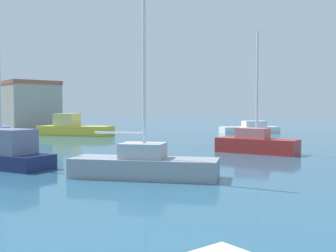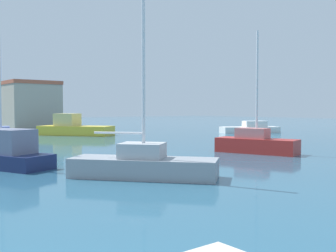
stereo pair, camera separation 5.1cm
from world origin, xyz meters
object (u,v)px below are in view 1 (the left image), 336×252
at_px(sailboat_red_near_pier, 256,143).
at_px(sailboat_blue_far_right, 1,138).
at_px(sailboat_grey_behind_lamppost, 144,164).
at_px(motorboat_yellow_far_left, 74,128).
at_px(motorboat_white_distant_east, 250,129).

bearing_deg(sailboat_red_near_pier, sailboat_blue_far_right, 123.63).
relative_size(sailboat_grey_behind_lamppost, sailboat_blue_far_right, 0.97).
distance_m(motorboat_yellow_far_left, sailboat_blue_far_right, 10.08).
xyz_separation_m(sailboat_grey_behind_lamppost, motorboat_white_distant_east, (24.06, 15.10, -0.06)).
bearing_deg(motorboat_white_distant_east, sailboat_red_near_pier, -139.36).
relative_size(sailboat_red_near_pier, sailboat_grey_behind_lamppost, 0.92).
relative_size(motorboat_yellow_far_left, motorboat_white_distant_east, 1.13).
relative_size(sailboat_red_near_pier, motorboat_white_distant_east, 1.10).
bearing_deg(motorboat_white_distant_east, motorboat_yellow_far_left, 154.03).
distance_m(sailboat_red_near_pier, sailboat_blue_far_right, 17.40).
relative_size(sailboat_red_near_pier, sailboat_blue_far_right, 0.89).
height_order(sailboat_grey_behind_lamppost, sailboat_blue_far_right, sailboat_blue_far_right).
bearing_deg(sailboat_red_near_pier, motorboat_white_distant_east, 40.64).
bearing_deg(motorboat_yellow_far_left, sailboat_grey_behind_lamppost, -109.33).
xyz_separation_m(sailboat_grey_behind_lamppost, sailboat_blue_far_right, (-0.17, 17.05, -0.02)).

